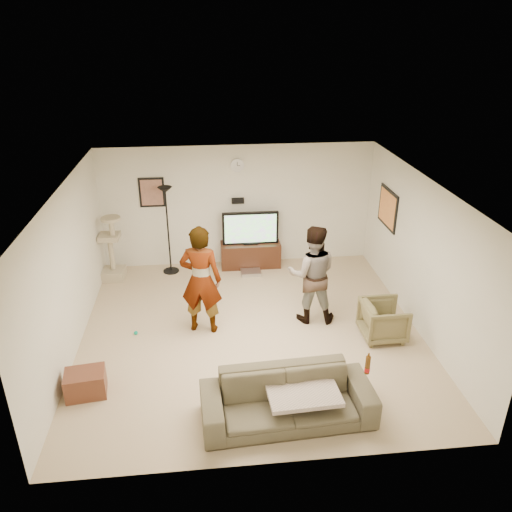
{
  "coord_description": "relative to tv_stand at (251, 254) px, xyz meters",
  "views": [
    {
      "loc": [
        -0.67,
        -7.0,
        4.65
      ],
      "look_at": [
        0.1,
        0.2,
        1.29
      ],
      "focal_mm": 35.41,
      "sensor_mm": 36.0,
      "label": 1
    }
  ],
  "objects": [
    {
      "name": "console_box",
      "position": [
        -0.03,
        -0.4,
        -0.22
      ],
      "size": [
        0.4,
        0.3,
        0.07
      ],
      "primitive_type": "cube",
      "color": "#BCBCC0",
      "rests_on": "floor"
    },
    {
      "name": "throw_blanket",
      "position": [
        0.22,
        -4.54,
        0.17
      ],
      "size": [
        0.94,
        0.75,
        0.06
      ],
      "primitive_type": "cube",
      "rotation": [
        0.0,
        0.0,
        0.05
      ],
      "color": "#C3AD9D",
      "rests_on": "sofa"
    },
    {
      "name": "tv_stand",
      "position": [
        0.0,
        0.0,
        0.0
      ],
      "size": [
        1.23,
        0.45,
        0.51
      ],
      "primitive_type": "cube",
      "color": "#33190F",
      "rests_on": "floor"
    },
    {
      "name": "tv",
      "position": [
        0.0,
        0.0,
        0.59
      ],
      "size": [
        1.14,
        0.08,
        0.68
      ],
      "primitive_type": "cube",
      "color": "black",
      "rests_on": "tv_stand"
    },
    {
      "name": "tv_screen",
      "position": [
        0.0,
        -0.04,
        0.59
      ],
      "size": [
        1.05,
        0.01,
        0.6
      ],
      "primitive_type": "cube",
      "color": "#5FF848",
      "rests_on": "tv"
    },
    {
      "name": "wall_clock",
      "position": [
        -0.23,
        0.22,
        1.84
      ],
      "size": [
        0.26,
        0.04,
        0.26
      ],
      "primitive_type": "cylinder",
      "rotation": [
        1.57,
        0.0,
        0.0
      ],
      "color": "white",
      "rests_on": "wall_back"
    },
    {
      "name": "floor",
      "position": [
        -0.23,
        -2.5,
        -0.27
      ],
      "size": [
        5.5,
        5.5,
        0.02
      ],
      "primitive_type": "cube",
      "color": "tan",
      "rests_on": "ground"
    },
    {
      "name": "wall_speaker",
      "position": [
        -0.23,
        0.19,
        1.12
      ],
      "size": [
        0.25,
        0.1,
        0.1
      ],
      "primitive_type": "cube",
      "color": "black",
      "rests_on": "wall_back"
    },
    {
      "name": "person_right",
      "position": [
        0.81,
        -2.19,
        0.6
      ],
      "size": [
        0.91,
        0.76,
        1.71
      ],
      "primitive_type": "imported",
      "rotation": [
        0.0,
        0.0,
        3.0
      ],
      "color": "navy",
      "rests_on": "floor"
    },
    {
      "name": "floor_lamp",
      "position": [
        -1.65,
        -0.1,
        0.64
      ],
      "size": [
        0.32,
        0.32,
        1.79
      ],
      "primitive_type": "cylinder",
      "color": "black",
      "rests_on": "floor"
    },
    {
      "name": "ceiling",
      "position": [
        -0.23,
        -2.5,
        2.25
      ],
      "size": [
        5.5,
        5.5,
        0.02
      ],
      "primitive_type": "cube",
      "color": "silver",
      "rests_on": "wall_back"
    },
    {
      "name": "wall_back",
      "position": [
        -0.23,
        0.25,
        0.99
      ],
      "size": [
        5.5,
        0.04,
        2.5
      ],
      "primitive_type": "cube",
      "color": "white",
      "rests_on": "floor"
    },
    {
      "name": "wall_left",
      "position": [
        -2.98,
        -2.5,
        0.99
      ],
      "size": [
        0.04,
        5.5,
        2.5
      ],
      "primitive_type": "cube",
      "color": "white",
      "rests_on": "floor"
    },
    {
      "name": "wall_right",
      "position": [
        2.52,
        -2.5,
        0.99
      ],
      "size": [
        0.04,
        5.5,
        2.5
      ],
      "primitive_type": "cube",
      "color": "white",
      "rests_on": "floor"
    },
    {
      "name": "picture_right",
      "position": [
        2.5,
        -0.9,
        1.24
      ],
      "size": [
        0.03,
        0.78,
        0.62
      ],
      "primitive_type": "cube",
      "color": "#EF8744",
      "rests_on": "wall_right"
    },
    {
      "name": "cat_tree",
      "position": [
        -2.76,
        -0.29,
        0.41
      ],
      "size": [
        0.45,
        0.45,
        1.33
      ],
      "primitive_type": "cube",
      "rotation": [
        0.0,
        0.0,
        -0.06
      ],
      "color": "tan",
      "rests_on": "floor"
    },
    {
      "name": "armchair",
      "position": [
        1.86,
        -2.86,
        0.06
      ],
      "size": [
        0.69,
        0.67,
        0.62
      ],
      "primitive_type": "imported",
      "rotation": [
        0.0,
        0.0,
        1.58
      ],
      "color": "brown",
      "rests_on": "floor"
    },
    {
      "name": "toy_ball",
      "position": [
        -2.12,
        -2.37,
        -0.22
      ],
      "size": [
        0.06,
        0.06,
        0.06
      ],
      "primitive_type": "sphere",
      "color": "#029171",
      "rests_on": "floor"
    },
    {
      "name": "picture_back",
      "position": [
        -1.93,
        0.23,
        1.34
      ],
      "size": [
        0.42,
        0.03,
        0.52
      ],
      "primitive_type": "cube",
      "color": "#855A4C",
      "rests_on": "wall_back"
    },
    {
      "name": "wall_front",
      "position": [
        -0.23,
        -5.25,
        0.99
      ],
      "size": [
        5.5,
        0.04,
        2.5
      ],
      "primitive_type": "cube",
      "color": "white",
      "rests_on": "floor"
    },
    {
      "name": "person_left",
      "position": [
        -1.02,
        -2.32,
        0.67
      ],
      "size": [
        0.75,
        0.57,
        1.84
      ],
      "primitive_type": "imported",
      "rotation": [
        0.0,
        0.0,
        2.92
      ],
      "color": "#ACA9B8",
      "rests_on": "floor"
    },
    {
      "name": "side_table",
      "position": [
        -2.63,
        -3.78,
        -0.08
      ],
      "size": [
        0.58,
        0.47,
        0.36
      ],
      "primitive_type": "cube",
      "rotation": [
        0.0,
        0.0,
        0.13
      ],
      "color": "#572C1D",
      "rests_on": "floor"
    },
    {
      "name": "sofa",
      "position": [
        0.03,
        -4.54,
        0.06
      ],
      "size": [
        2.22,
        0.97,
        0.64
      ],
      "primitive_type": "imported",
      "rotation": [
        0.0,
        0.0,
        0.05
      ],
      "color": "#4E4835",
      "rests_on": "floor"
    },
    {
      "name": "beer_bottle",
      "position": [
        1.03,
        -4.54,
        0.51
      ],
      "size": [
        0.06,
        0.06,
        0.25
      ],
      "primitive_type": "cylinder",
      "color": "#532F0C",
      "rests_on": "sofa"
    }
  ]
}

